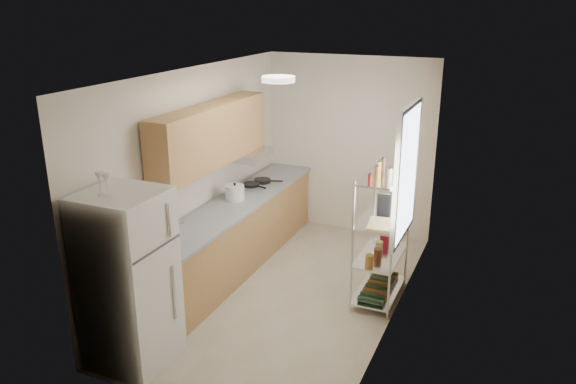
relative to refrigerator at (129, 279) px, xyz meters
name	(u,v)px	position (x,y,z in m)	size (l,w,h in m)	color
room	(290,190)	(0.87, 1.79, 0.44)	(2.52, 4.42, 2.62)	#AFA28E
counter_run	(238,232)	(-0.05, 2.23, -0.41)	(0.63, 3.51, 0.90)	#AB8149
upper_cabinets	(211,135)	(-0.18, 1.89, 0.95)	(0.33, 2.20, 0.72)	#AB8149
range_hood	(247,154)	(-0.13, 2.69, 0.53)	(0.50, 0.60, 0.12)	#B7BABC
window	(407,173)	(2.10, 2.14, 0.69)	(0.06, 1.00, 1.46)	white
bakers_rack	(383,210)	(1.88, 2.08, 0.25)	(0.45, 0.90, 1.73)	silver
ceiling_dome	(278,79)	(0.87, 1.49, 1.71)	(0.34, 0.34, 0.06)	white
refrigerator	(129,279)	(0.00, 0.00, 0.00)	(0.71, 0.71, 1.72)	silver
wine_glass_a	(107,185)	(-0.02, -0.12, 0.96)	(0.08, 0.08, 0.21)	silver
wine_glass_b	(100,183)	(-0.11, -0.11, 0.96)	(0.07, 0.07, 0.21)	silver
rice_cooker	(235,193)	(-0.08, 2.23, 0.14)	(0.24, 0.24, 0.19)	silver
frying_pan_large	(251,185)	(-0.15, 2.82, 0.06)	(0.23, 0.23, 0.04)	black
frying_pan_small	(262,181)	(-0.08, 3.02, 0.07)	(0.23, 0.23, 0.05)	black
cutting_board	(382,225)	(1.93, 1.86, 0.17)	(0.30, 0.39, 0.03)	tan
espresso_machine	(384,200)	(1.83, 2.31, 0.28)	(0.14, 0.22, 0.25)	black
storage_bag	(385,239)	(1.85, 2.36, -0.23)	(0.09, 0.12, 0.14)	maroon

